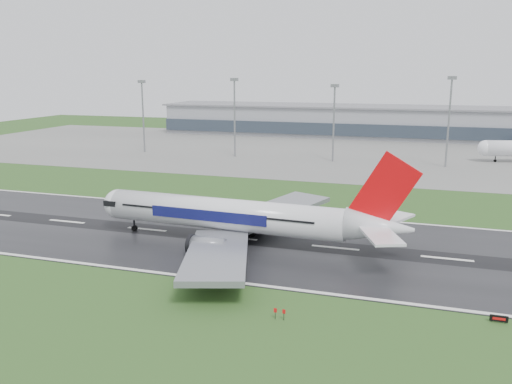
% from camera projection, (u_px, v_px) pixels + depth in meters
% --- Properties ---
extents(ground, '(520.00, 520.00, 0.00)m').
position_uv_depth(ground, '(335.00, 248.00, 101.06)').
color(ground, '#24471A').
rests_on(ground, ground).
extents(runway, '(400.00, 45.00, 0.10)m').
position_uv_depth(runway, '(335.00, 248.00, 101.05)').
color(runway, black).
rests_on(runway, ground).
extents(apron, '(400.00, 130.00, 0.08)m').
position_uv_depth(apron, '(386.00, 154.00, 217.25)').
color(apron, slate).
rests_on(apron, ground).
extents(terminal, '(240.00, 36.00, 15.00)m').
position_uv_depth(terminal, '(396.00, 123.00, 271.40)').
color(terminal, gray).
rests_on(terminal, ground).
extents(main_airliner, '(65.17, 62.31, 18.51)m').
position_uv_depth(main_airliner, '(245.00, 197.00, 101.55)').
color(main_airliner, silver).
rests_on(main_airliner, runway).
extents(runway_sign, '(2.31, 0.56, 1.04)m').
position_uv_depth(runway_sign, '(499.00, 319.00, 70.88)').
color(runway_sign, black).
rests_on(runway_sign, ground).
extents(floodmast_0, '(0.64, 0.64, 28.27)m').
position_uv_depth(floodmast_0, '(143.00, 118.00, 219.52)').
color(floodmast_0, gray).
rests_on(floodmast_0, ground).
extents(floodmast_1, '(0.64, 0.64, 29.24)m').
position_uv_depth(floodmast_1, '(235.00, 119.00, 207.55)').
color(floodmast_1, gray).
rests_on(floodmast_1, ground).
extents(floodmast_2, '(0.64, 0.64, 27.19)m').
position_uv_depth(floodmast_2, '(334.00, 125.00, 196.29)').
color(floodmast_2, gray).
rests_on(floodmast_2, ground).
extents(floodmast_3, '(0.64, 0.64, 30.10)m').
position_uv_depth(floodmast_3, '(449.00, 124.00, 184.17)').
color(floodmast_3, gray).
rests_on(floodmast_3, ground).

